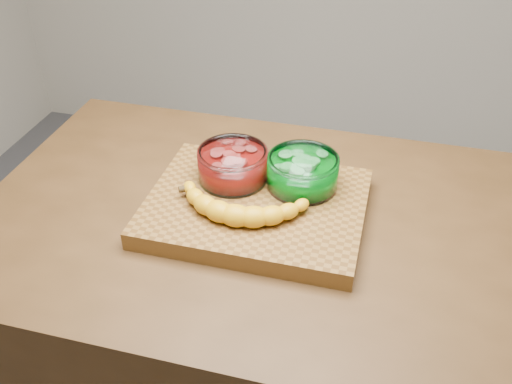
# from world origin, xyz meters

# --- Properties ---
(counter) EXTENTS (1.20, 0.80, 0.90)m
(counter) POSITION_xyz_m (0.00, 0.00, 0.45)
(counter) COLOR #472D15
(counter) RESTS_ON ground
(cutting_board) EXTENTS (0.45, 0.35, 0.04)m
(cutting_board) POSITION_xyz_m (0.00, 0.00, 0.92)
(cutting_board) COLOR brown
(cutting_board) RESTS_ON counter
(bowl_red) EXTENTS (0.15, 0.15, 0.07)m
(bowl_red) POSITION_xyz_m (-0.07, 0.06, 0.97)
(bowl_red) COLOR white
(bowl_red) RESTS_ON cutting_board
(bowl_green) EXTENTS (0.15, 0.15, 0.07)m
(bowl_green) POSITION_xyz_m (0.08, 0.07, 0.97)
(bowl_green) COLOR white
(bowl_green) RESTS_ON cutting_board
(banana) EXTENTS (0.30, 0.13, 0.04)m
(banana) POSITION_xyz_m (-0.02, -0.05, 0.96)
(banana) COLOR gold
(banana) RESTS_ON cutting_board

